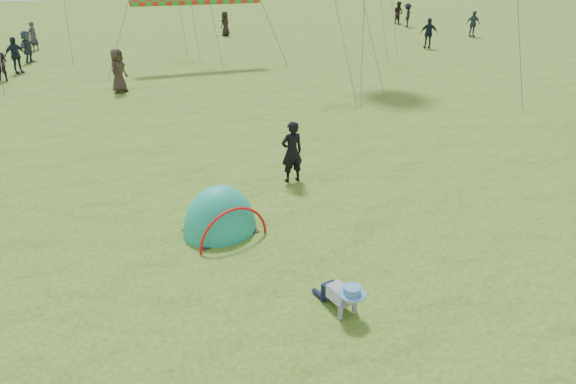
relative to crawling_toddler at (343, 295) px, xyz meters
name	(u,v)px	position (x,y,z in m)	size (l,w,h in m)	color
ground	(384,282)	(1.02, 0.44, -0.30)	(140.00, 140.00, 0.00)	#2B590D
crawling_toddler	(343,295)	(0.00, 0.00, 0.00)	(0.54, 0.77, 0.59)	black
popup_tent	(221,231)	(-1.22, 3.21, -0.30)	(1.55, 1.28, 2.01)	#128078
standing_adult	(292,152)	(1.07, 5.13, 0.48)	(0.57, 0.37, 1.55)	black
crowd_person_2	(15,55)	(-6.74, 21.90, 0.56)	(1.00, 0.42, 1.70)	#1B2330
crowd_person_3	(407,15)	(20.52, 30.99, 0.59)	(1.15, 0.66, 1.78)	black
crowd_person_6	(33,36)	(-6.48, 28.76, 0.53)	(0.60, 0.40, 1.65)	#323237
crowd_person_8	(429,33)	(16.03, 21.41, 0.59)	(1.04, 0.43, 1.78)	black
crowd_person_10	(118,71)	(-2.36, 16.28, 0.59)	(0.86, 0.56, 1.77)	#322720
crowd_person_11	(28,47)	(-6.45, 24.77, 0.52)	(1.52, 0.48, 1.64)	#2F3B49
crowd_person_13	(398,13)	(20.83, 32.84, 0.59)	(0.86, 0.67, 1.78)	black
crowd_person_14	(473,24)	(21.80, 24.60, 0.57)	(1.02, 0.42, 1.73)	#303E4C
crowd_person_16	(225,24)	(5.74, 31.02, 0.53)	(0.81, 0.52, 1.65)	black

